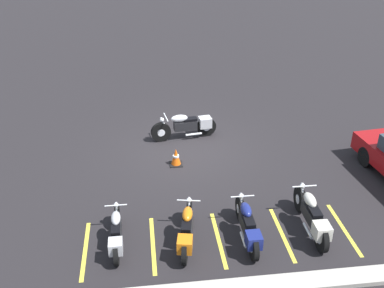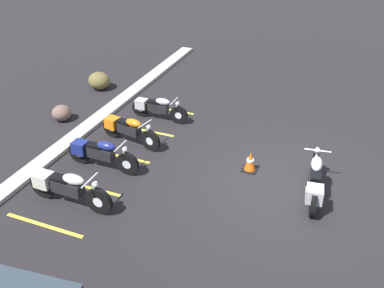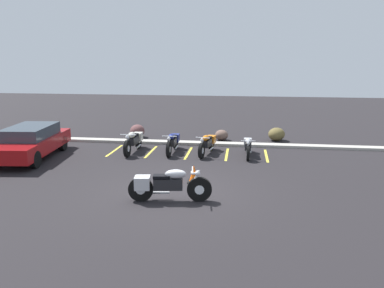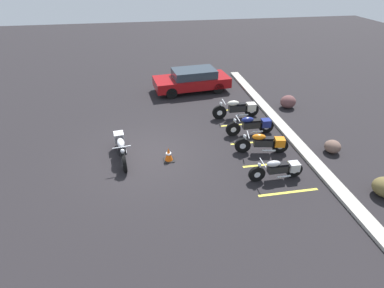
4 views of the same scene
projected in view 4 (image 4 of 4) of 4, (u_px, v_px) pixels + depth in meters
name	position (u px, v px, depth m)	size (l,w,h in m)	color
ground	(143.00, 156.00, 11.80)	(60.00, 60.00, 0.00)	black
motorcycle_silver_featured	(121.00, 146.00, 11.53)	(2.34, 0.74, 0.92)	black
parked_bike_0	(238.00, 109.00, 14.45)	(0.65, 2.30, 0.91)	black
parked_bike_1	(253.00, 125.00, 13.08)	(0.61, 2.17, 0.85)	black
parked_bike_2	(264.00, 143.00, 11.82)	(0.73, 2.10, 0.83)	black
parked_bike_3	(279.00, 169.00, 10.41)	(0.55, 1.97, 0.78)	black
car_red	(192.00, 80.00, 17.31)	(2.24, 4.46, 1.29)	black
concrete_curb	(295.00, 141.00, 12.70)	(18.00, 0.50, 0.12)	#A8A399
landscape_rock_0	(333.00, 147.00, 11.94)	(0.65, 0.62, 0.51)	brown
landscape_rock_1	(288.00, 102.00, 15.52)	(0.73, 0.80, 0.66)	brown
traffic_cone	(169.00, 155.00, 11.44)	(0.40, 0.40, 0.57)	black
stall_line_0	(233.00, 110.00, 15.46)	(0.10, 2.10, 0.00)	gold
stall_line_1	(243.00, 124.00, 14.09)	(0.10, 2.10, 0.00)	gold
stall_line_2	(255.00, 142.00, 12.72)	(0.10, 2.10, 0.00)	gold
stall_line_3	(269.00, 164.00, 11.35)	(0.10, 2.10, 0.00)	gold
stall_line_4	(288.00, 192.00, 9.98)	(0.10, 2.10, 0.00)	gold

